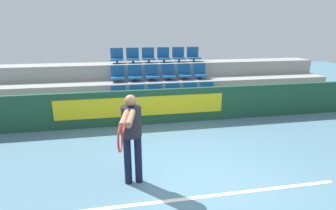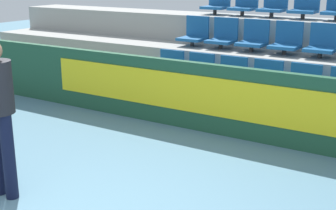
{
  "view_description": "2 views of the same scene",
  "coord_description": "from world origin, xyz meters",
  "px_view_note": "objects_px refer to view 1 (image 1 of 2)",
  "views": [
    {
      "loc": [
        -1.34,
        -3.72,
        2.68
      ],
      "look_at": [
        -0.27,
        1.98,
        0.95
      ],
      "focal_mm": 28.0,
      "sensor_mm": 36.0,
      "label": 1
    },
    {
      "loc": [
        2.6,
        -2.43,
        2.26
      ],
      "look_at": [
        -0.03,
        1.8,
        0.83
      ],
      "focal_mm": 50.0,
      "sensor_mm": 36.0,
      "label": 2
    }
  ],
  "objects_px": {
    "stadium_chair_2": "(156,94)",
    "stadium_chair_16": "(179,56)",
    "stadium_chair_5": "(208,92)",
    "stadium_chair_17": "(193,55)",
    "stadium_chair_6": "(118,75)",
    "stadium_chair_13": "(133,57)",
    "stadium_chair_11": "(200,72)",
    "stadium_chair_1": "(137,95)",
    "stadium_chair_8": "(152,74)",
    "stadium_chair_0": "(119,96)",
    "stadium_chair_14": "(148,56)",
    "stadium_chair_9": "(168,73)",
    "tennis_player": "(131,131)",
    "stadium_chair_10": "(184,73)",
    "stadium_chair_4": "(191,93)",
    "stadium_chair_7": "(135,74)",
    "stadium_chair_15": "(164,56)",
    "stadium_chair_12": "(117,57)",
    "stadium_chair_3": "(173,94)"
  },
  "relations": [
    {
      "from": "stadium_chair_2",
      "to": "stadium_chair_13",
      "type": "relative_size",
      "value": 1.0
    },
    {
      "from": "stadium_chair_0",
      "to": "stadium_chair_14",
      "type": "relative_size",
      "value": 1.0
    },
    {
      "from": "stadium_chair_1",
      "to": "stadium_chair_8",
      "type": "relative_size",
      "value": 1.0
    },
    {
      "from": "stadium_chair_16",
      "to": "stadium_chair_17",
      "type": "xyz_separation_m",
      "value": [
        0.56,
        0.0,
        0.0
      ]
    },
    {
      "from": "stadium_chair_5",
      "to": "stadium_chair_0",
      "type": "bearing_deg",
      "value": 180.0
    },
    {
      "from": "stadium_chair_2",
      "to": "stadium_chair_16",
      "type": "distance_m",
      "value": 2.28
    },
    {
      "from": "stadium_chair_13",
      "to": "stadium_chair_5",
      "type": "bearing_deg",
      "value": -38.01
    },
    {
      "from": "stadium_chair_4",
      "to": "stadium_chair_13",
      "type": "relative_size",
      "value": 1.0
    },
    {
      "from": "stadium_chair_8",
      "to": "stadium_chair_12",
      "type": "xyz_separation_m",
      "value": [
        -1.11,
        0.87,
        0.49
      ]
    },
    {
      "from": "stadium_chair_7",
      "to": "stadium_chair_8",
      "type": "height_order",
      "value": "same"
    },
    {
      "from": "stadium_chair_5",
      "to": "stadium_chair_17",
      "type": "xyz_separation_m",
      "value": [
        0.0,
        1.74,
        0.97
      ]
    },
    {
      "from": "stadium_chair_13",
      "to": "stadium_chair_16",
      "type": "relative_size",
      "value": 1.0
    },
    {
      "from": "stadium_chair_5",
      "to": "stadium_chair_13",
      "type": "bearing_deg",
      "value": 141.99
    },
    {
      "from": "stadium_chair_10",
      "to": "tennis_player",
      "type": "xyz_separation_m",
      "value": [
        -2.03,
        -4.49,
        -0.16
      ]
    },
    {
      "from": "stadium_chair_0",
      "to": "stadium_chair_13",
      "type": "distance_m",
      "value": 2.07
    },
    {
      "from": "stadium_chair_13",
      "to": "stadium_chair_0",
      "type": "bearing_deg",
      "value": -107.74
    },
    {
      "from": "stadium_chair_4",
      "to": "stadium_chair_9",
      "type": "bearing_deg",
      "value": 122.61
    },
    {
      "from": "stadium_chair_9",
      "to": "stadium_chair_6",
      "type": "bearing_deg",
      "value": 180.0
    },
    {
      "from": "stadium_chair_9",
      "to": "stadium_chair_10",
      "type": "xyz_separation_m",
      "value": [
        0.56,
        0.0,
        0.0
      ]
    },
    {
      "from": "stadium_chair_2",
      "to": "stadium_chair_14",
      "type": "distance_m",
      "value": 1.99
    },
    {
      "from": "stadium_chair_3",
      "to": "stadium_chair_4",
      "type": "bearing_deg",
      "value": 0.0
    },
    {
      "from": "stadium_chair_0",
      "to": "stadium_chair_14",
      "type": "bearing_deg",
      "value": 57.39
    },
    {
      "from": "stadium_chair_3",
      "to": "stadium_chair_10",
      "type": "distance_m",
      "value": 1.14
    },
    {
      "from": "stadium_chair_15",
      "to": "tennis_player",
      "type": "height_order",
      "value": "stadium_chair_15"
    },
    {
      "from": "stadium_chair_4",
      "to": "stadium_chair_14",
      "type": "distance_m",
      "value": 2.28
    },
    {
      "from": "stadium_chair_3",
      "to": "stadium_chair_4",
      "type": "distance_m",
      "value": 0.56
    },
    {
      "from": "stadium_chair_4",
      "to": "stadium_chair_7",
      "type": "xyz_separation_m",
      "value": [
        -1.67,
        0.87,
        0.49
      ]
    },
    {
      "from": "stadium_chair_2",
      "to": "stadium_chair_11",
      "type": "bearing_deg",
      "value": 27.52
    },
    {
      "from": "stadium_chair_5",
      "to": "stadium_chair_14",
      "type": "bearing_deg",
      "value": 133.82
    },
    {
      "from": "stadium_chair_16",
      "to": "stadium_chair_2",
      "type": "bearing_deg",
      "value": -122.61
    },
    {
      "from": "stadium_chair_1",
      "to": "stadium_chair_0",
      "type": "bearing_deg",
      "value": 180.0
    },
    {
      "from": "stadium_chair_8",
      "to": "stadium_chair_17",
      "type": "bearing_deg",
      "value": 27.52
    },
    {
      "from": "stadium_chair_15",
      "to": "stadium_chair_17",
      "type": "bearing_deg",
      "value": 0.0
    },
    {
      "from": "stadium_chair_9",
      "to": "tennis_player",
      "type": "distance_m",
      "value": 4.73
    },
    {
      "from": "stadium_chair_6",
      "to": "stadium_chair_11",
      "type": "xyz_separation_m",
      "value": [
        2.78,
        0.0,
        0.0
      ]
    },
    {
      "from": "tennis_player",
      "to": "stadium_chair_16",
      "type": "bearing_deg",
      "value": 78.15
    },
    {
      "from": "stadium_chair_6",
      "to": "stadium_chair_11",
      "type": "height_order",
      "value": "same"
    },
    {
      "from": "stadium_chair_10",
      "to": "stadium_chair_11",
      "type": "relative_size",
      "value": 1.0
    },
    {
      "from": "stadium_chair_17",
      "to": "tennis_player",
      "type": "bearing_deg",
      "value": -115.73
    },
    {
      "from": "stadium_chair_10",
      "to": "stadium_chair_13",
      "type": "relative_size",
      "value": 1.0
    },
    {
      "from": "stadium_chair_16",
      "to": "stadium_chair_0",
      "type": "bearing_deg",
      "value": -141.99
    },
    {
      "from": "stadium_chair_16",
      "to": "tennis_player",
      "type": "relative_size",
      "value": 0.32
    },
    {
      "from": "stadium_chair_16",
      "to": "stadium_chair_13",
      "type": "bearing_deg",
      "value": 180.0
    },
    {
      "from": "stadium_chair_12",
      "to": "stadium_chair_9",
      "type": "bearing_deg",
      "value": -27.52
    },
    {
      "from": "stadium_chair_17",
      "to": "stadium_chair_7",
      "type": "bearing_deg",
      "value": -158.66
    },
    {
      "from": "stadium_chair_4",
      "to": "stadium_chair_10",
      "type": "distance_m",
      "value": 1.0
    },
    {
      "from": "stadium_chair_4",
      "to": "stadium_chair_17",
      "type": "height_order",
      "value": "stadium_chair_17"
    },
    {
      "from": "stadium_chair_6",
      "to": "stadium_chair_2",
      "type": "bearing_deg",
      "value": -38.01
    },
    {
      "from": "stadium_chair_13",
      "to": "tennis_player",
      "type": "height_order",
      "value": "stadium_chair_13"
    },
    {
      "from": "stadium_chair_14",
      "to": "stadium_chair_5",
      "type": "bearing_deg",
      "value": -46.18
    }
  ]
}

